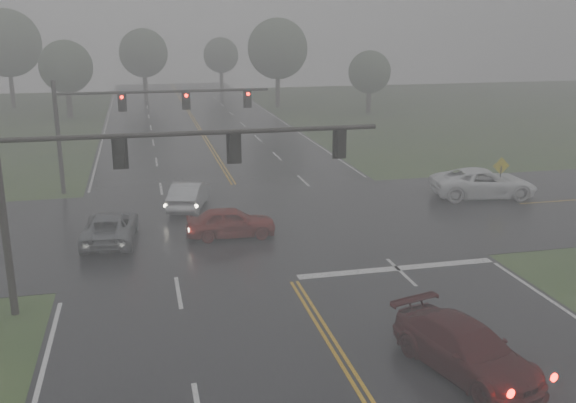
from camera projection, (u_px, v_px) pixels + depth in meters
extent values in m
cube|color=black|center=(265.00, 235.00, 30.82)|extent=(18.00, 160.00, 0.02)
cube|color=black|center=(257.00, 223.00, 32.70)|extent=(120.00, 14.00, 0.02)
cube|color=silver|center=(397.00, 269.00, 26.55)|extent=(8.50, 0.50, 0.01)
imported|color=#390A0B|center=(464.00, 372.00, 18.75)|extent=(3.33, 5.42, 1.47)
imported|color=maroon|center=(231.00, 237.00, 30.51)|extent=(4.29, 1.88, 1.44)
imported|color=#ADB0B5|center=(190.00, 208.00, 35.24)|extent=(2.76, 4.77, 1.49)
imported|color=#5A5D62|center=(111.00, 242.00, 29.86)|extent=(2.66, 5.11, 1.37)
imported|color=white|center=(482.00, 197.00, 37.42)|extent=(6.32, 3.58, 1.66)
cylinder|color=black|center=(3.00, 219.00, 21.55)|extent=(0.27, 0.27, 6.97)
cylinder|color=black|center=(197.00, 133.00, 22.27)|extent=(13.15, 0.17, 0.17)
cube|color=black|center=(120.00, 153.00, 21.85)|extent=(0.33, 0.27, 1.02)
cube|color=black|center=(120.00, 152.00, 21.99)|extent=(0.53, 0.03, 1.21)
cube|color=black|center=(235.00, 148.00, 22.71)|extent=(0.33, 0.27, 1.02)
cube|color=black|center=(234.00, 147.00, 22.86)|extent=(0.53, 0.03, 1.21)
cube|color=black|center=(341.00, 143.00, 23.57)|extent=(0.33, 0.27, 1.02)
cube|color=black|center=(339.00, 143.00, 23.72)|extent=(0.53, 0.03, 1.21)
cylinder|color=black|center=(58.00, 138.00, 37.38)|extent=(0.26, 0.26, 6.66)
cylinder|color=black|center=(54.00, 93.00, 36.68)|extent=(0.17, 0.17, 0.74)
cylinder|color=black|center=(165.00, 92.00, 38.05)|extent=(12.48, 0.17, 0.17)
cube|color=black|center=(122.00, 102.00, 37.66)|extent=(0.31, 0.26, 0.97)
cube|color=black|center=(122.00, 102.00, 37.80)|extent=(0.51, 0.03, 1.16)
cylinder|color=#FF0C05|center=(122.00, 97.00, 37.44)|extent=(0.20, 0.06, 0.20)
cube|color=black|center=(186.00, 100.00, 38.48)|extent=(0.31, 0.26, 0.97)
cube|color=black|center=(186.00, 100.00, 38.61)|extent=(0.51, 0.03, 1.16)
cylinder|color=#FF0C05|center=(186.00, 96.00, 38.25)|extent=(0.20, 0.06, 0.20)
cube|color=black|center=(248.00, 99.00, 39.29)|extent=(0.31, 0.26, 0.97)
cube|color=black|center=(247.00, 98.00, 39.43)|extent=(0.51, 0.03, 1.16)
cylinder|color=#FF0C05|center=(248.00, 94.00, 39.07)|extent=(0.20, 0.06, 0.20)
cylinder|color=black|center=(500.00, 182.00, 36.97)|extent=(0.06, 0.06, 1.91)
cube|color=yellow|center=(501.00, 166.00, 36.74)|extent=(1.00, 0.09, 1.00)
cylinder|color=#2D221D|center=(69.00, 103.00, 68.12)|extent=(0.59, 0.59, 3.11)
sphere|color=#30442D|center=(66.00, 67.00, 67.09)|extent=(5.52, 5.52, 5.52)
cylinder|color=#2D221D|center=(278.00, 91.00, 76.19)|extent=(0.54, 0.54, 3.97)
sphere|color=#30442D|center=(278.00, 49.00, 74.88)|extent=(7.06, 7.06, 7.06)
cylinder|color=#2D221D|center=(145.00, 86.00, 83.42)|extent=(0.58, 0.58, 3.49)
sphere|color=#30442D|center=(143.00, 53.00, 82.27)|extent=(6.21, 6.21, 6.21)
cylinder|color=#2D221D|center=(369.00, 101.00, 71.43)|extent=(0.53, 0.53, 2.64)
sphere|color=#30442D|center=(370.00, 72.00, 70.56)|extent=(4.69, 4.69, 4.69)
cylinder|color=#2D221D|center=(12.00, 90.00, 75.16)|extent=(0.51, 0.51, 4.36)
sphere|color=#30442D|center=(7.00, 43.00, 73.72)|extent=(7.75, 7.75, 7.75)
cylinder|color=#2D221D|center=(222.00, 80.00, 96.23)|extent=(0.57, 0.57, 2.95)
sphere|color=#30442D|center=(221.00, 55.00, 95.25)|extent=(5.24, 5.24, 5.24)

